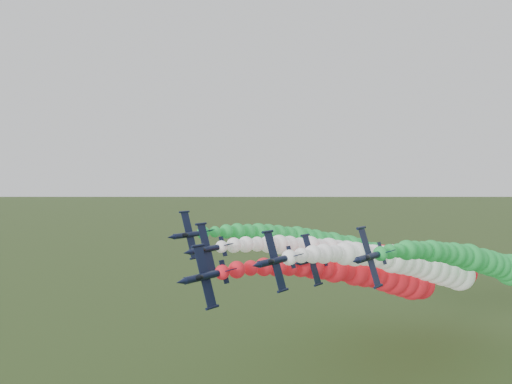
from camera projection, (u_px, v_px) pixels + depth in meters
jet_lead at (379, 277)px, 128.55m from camera, size 15.69×86.88×23.27m
jet_inner_left at (361, 258)px, 145.53m from camera, size 16.67×87.86×24.25m
jet_inner_right at (421, 266)px, 131.67m from camera, size 16.19×87.38×23.77m
jet_outer_left at (333, 245)px, 154.96m from camera, size 16.00×87.19×23.58m
jet_outer_right at (486, 263)px, 132.17m from camera, size 15.92×87.11×23.50m
jet_trail at (430, 264)px, 149.10m from camera, size 15.95×87.14×23.53m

